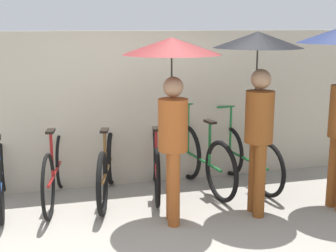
{
  "coord_description": "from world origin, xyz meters",
  "views": [
    {
      "loc": [
        -1.03,
        -4.07,
        2.17
      ],
      "look_at": [
        0.34,
        1.06,
        1.0
      ],
      "focal_mm": 50.0,
      "sensor_mm": 36.0,
      "label": 1
    }
  ],
  "objects_px": {
    "parked_bicycle_2": "(107,168)",
    "parked_bicycle_4": "(203,160)",
    "parked_bicycle_3": "(156,164)",
    "parked_bicycle_5": "(247,158)",
    "pedestrian_leading": "(172,76)",
    "pedestrian_center": "(258,72)",
    "parked_bicycle_1": "(55,170)",
    "parked_bicycle_0": "(1,176)"
  },
  "relations": [
    {
      "from": "parked_bicycle_3",
      "to": "pedestrian_center",
      "type": "xyz_separation_m",
      "value": [
        0.96,
        -0.91,
        1.26
      ]
    },
    {
      "from": "parked_bicycle_4",
      "to": "pedestrian_center",
      "type": "distance_m",
      "value": 1.54
    },
    {
      "from": "pedestrian_center",
      "to": "parked_bicycle_2",
      "type": "bearing_deg",
      "value": 156.04
    },
    {
      "from": "parked_bicycle_2",
      "to": "parked_bicycle_4",
      "type": "relative_size",
      "value": 1.04
    },
    {
      "from": "parked_bicycle_0",
      "to": "pedestrian_center",
      "type": "bearing_deg",
      "value": -111.01
    },
    {
      "from": "parked_bicycle_0",
      "to": "pedestrian_center",
      "type": "xyz_separation_m",
      "value": [
        2.87,
        -0.94,
        1.26
      ]
    },
    {
      "from": "parked_bicycle_2",
      "to": "parked_bicycle_3",
      "type": "bearing_deg",
      "value": -73.06
    },
    {
      "from": "parked_bicycle_3",
      "to": "parked_bicycle_5",
      "type": "xyz_separation_m",
      "value": [
        1.27,
        -0.05,
        -0.0
      ]
    },
    {
      "from": "parked_bicycle_4",
      "to": "pedestrian_center",
      "type": "xyz_separation_m",
      "value": [
        0.33,
        -0.86,
        1.23
      ]
    },
    {
      "from": "parked_bicycle_1",
      "to": "parked_bicycle_5",
      "type": "relative_size",
      "value": 1.08
    },
    {
      "from": "parked_bicycle_3",
      "to": "pedestrian_center",
      "type": "distance_m",
      "value": 1.82
    },
    {
      "from": "pedestrian_leading",
      "to": "parked_bicycle_2",
      "type": "bearing_deg",
      "value": 133.97
    },
    {
      "from": "parked_bicycle_1",
      "to": "parked_bicycle_3",
      "type": "relative_size",
      "value": 1.06
    },
    {
      "from": "parked_bicycle_4",
      "to": "pedestrian_leading",
      "type": "xyz_separation_m",
      "value": [
        -0.66,
        -0.84,
        1.22
      ]
    },
    {
      "from": "parked_bicycle_4",
      "to": "pedestrian_center",
      "type": "height_order",
      "value": "pedestrian_center"
    },
    {
      "from": "parked_bicycle_3",
      "to": "parked_bicycle_4",
      "type": "relative_size",
      "value": 0.98
    },
    {
      "from": "parked_bicycle_5",
      "to": "pedestrian_leading",
      "type": "xyz_separation_m",
      "value": [
        -1.3,
        -0.84,
        1.24
      ]
    },
    {
      "from": "parked_bicycle_2",
      "to": "parked_bicycle_5",
      "type": "xyz_separation_m",
      "value": [
        1.91,
        -0.01,
        -0.01
      ]
    },
    {
      "from": "parked_bicycle_2",
      "to": "parked_bicycle_3",
      "type": "xyz_separation_m",
      "value": [
        0.64,
        0.04,
        -0.01
      ]
    },
    {
      "from": "parked_bicycle_3",
      "to": "parked_bicycle_2",
      "type": "bearing_deg",
      "value": 104.5
    },
    {
      "from": "parked_bicycle_2",
      "to": "parked_bicycle_1",
      "type": "bearing_deg",
      "value": 100.59
    },
    {
      "from": "parked_bicycle_3",
      "to": "pedestrian_leading",
      "type": "height_order",
      "value": "pedestrian_leading"
    },
    {
      "from": "pedestrian_leading",
      "to": "pedestrian_center",
      "type": "height_order",
      "value": "pedestrian_center"
    },
    {
      "from": "parked_bicycle_1",
      "to": "pedestrian_leading",
      "type": "distance_m",
      "value": 1.96
    },
    {
      "from": "pedestrian_center",
      "to": "pedestrian_leading",
      "type": "bearing_deg",
      "value": -176.26
    },
    {
      "from": "parked_bicycle_1",
      "to": "parked_bicycle_4",
      "type": "relative_size",
      "value": 1.05
    },
    {
      "from": "parked_bicycle_3",
      "to": "pedestrian_leading",
      "type": "distance_m",
      "value": 1.53
    },
    {
      "from": "pedestrian_center",
      "to": "parked_bicycle_1",
      "type": "bearing_deg",
      "value": 162.55
    },
    {
      "from": "parked_bicycle_3",
      "to": "pedestrian_center",
      "type": "bearing_deg",
      "value": -121.99
    },
    {
      "from": "parked_bicycle_1",
      "to": "parked_bicycle_4",
      "type": "distance_m",
      "value": 1.91
    },
    {
      "from": "parked_bicycle_2",
      "to": "pedestrian_center",
      "type": "relative_size",
      "value": 0.85
    },
    {
      "from": "parked_bicycle_0",
      "to": "pedestrian_leading",
      "type": "relative_size",
      "value": 0.89
    },
    {
      "from": "parked_bicycle_0",
      "to": "parked_bicycle_3",
      "type": "height_order",
      "value": "parked_bicycle_0"
    },
    {
      "from": "parked_bicycle_0",
      "to": "parked_bicycle_2",
      "type": "xyz_separation_m",
      "value": [
        1.27,
        -0.07,
        0.01
      ]
    },
    {
      "from": "parked_bicycle_3",
      "to": "parked_bicycle_4",
      "type": "bearing_deg",
      "value": -83.09
    },
    {
      "from": "pedestrian_center",
      "to": "parked_bicycle_3",
      "type": "bearing_deg",
      "value": 141.33
    },
    {
      "from": "parked_bicycle_1",
      "to": "parked_bicycle_0",
      "type": "bearing_deg",
      "value": 96.74
    },
    {
      "from": "parked_bicycle_0",
      "to": "parked_bicycle_1",
      "type": "relative_size",
      "value": 1.0
    },
    {
      "from": "parked_bicycle_3",
      "to": "parked_bicycle_5",
      "type": "bearing_deg",
      "value": -80.89
    },
    {
      "from": "parked_bicycle_3",
      "to": "pedestrian_leading",
      "type": "bearing_deg",
      "value": -170.5
    },
    {
      "from": "parked_bicycle_0",
      "to": "parked_bicycle_4",
      "type": "distance_m",
      "value": 2.55
    },
    {
      "from": "pedestrian_leading",
      "to": "parked_bicycle_3",
      "type": "bearing_deg",
      "value": 96.77
    }
  ]
}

